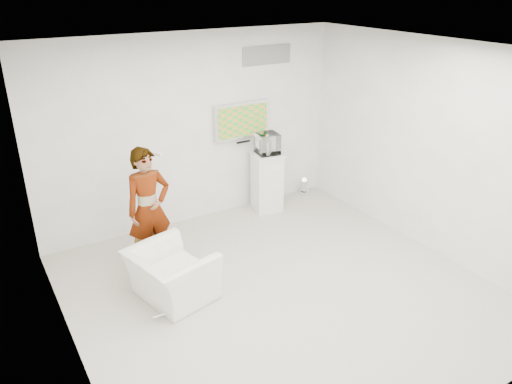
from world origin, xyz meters
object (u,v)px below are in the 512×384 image
pedestal (267,182)px  floor_uplight (304,186)px  armchair (171,275)px  person (149,209)px  tv (242,121)px

pedestal → floor_uplight: (0.92, 0.17, -0.35)m
pedestal → armchair: bearing=-146.9°
armchair → person: bearing=-17.7°
tv → person: tv is taller
tv → armchair: 3.04m
tv → pedestal: size_ratio=0.99×
person → floor_uplight: 3.44m
tv → floor_uplight: tv is taller
tv → floor_uplight: 1.87m
tv → armchair: size_ratio=1.01×
tv → floor_uplight: size_ratio=3.28×
person → armchair: size_ratio=1.73×
person → armchair: person is taller
person → floor_uplight: size_ratio=5.62×
person → pedestal: (2.32, 0.70, -0.35)m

